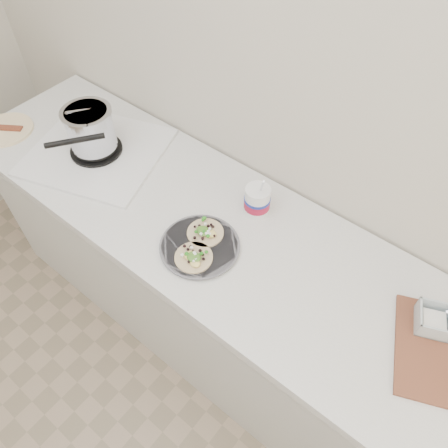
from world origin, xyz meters
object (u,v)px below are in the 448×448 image
Objects in this scene: tub at (258,199)px; bacon_plate at (6,130)px; stove at (93,138)px; taco_plate at (200,245)px.

tub reaches higher than bacon_plate.
stove is at bearing 19.64° from bacon_plate.
tub is at bearing 78.07° from taco_plate.
stove is at bearing 170.98° from taco_plate.
stove is 0.74m from tub.
bacon_plate is (-0.44, -0.16, -0.08)m from stove.
taco_plate reaches higher than bacon_plate.
stove reaches higher than tub.
tub is at bearing 15.18° from bacon_plate.
stove is 0.47m from bacon_plate.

